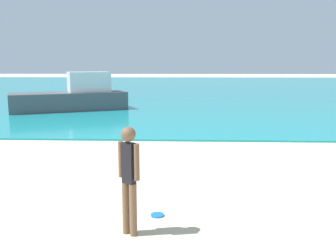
{
  "coord_description": "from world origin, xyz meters",
  "views": [
    {
      "loc": [
        0.17,
        1.21,
        2.45
      ],
      "look_at": [
        -0.18,
        9.64,
        1.05
      ],
      "focal_mm": 39.51,
      "sensor_mm": 36.0,
      "label": 1
    }
  ],
  "objects": [
    {
      "name": "water",
      "position": [
        0.0,
        42.89,
        0.03
      ],
      "size": [
        160.0,
        60.0,
        0.06
      ],
      "primitive_type": "cube",
      "color": "teal",
      "rests_on": "ground"
    },
    {
      "name": "person_standing",
      "position": [
        -0.6,
        6.26,
        0.91
      ],
      "size": [
        0.33,
        0.23,
        1.6
      ],
      "rotation": [
        0.0,
        0.0,
        5.74
      ],
      "color": "brown",
      "rests_on": "ground"
    },
    {
      "name": "frisbee",
      "position": [
        -0.24,
        6.94,
        0.01
      ],
      "size": [
        0.22,
        0.22,
        0.03
      ],
      "primitive_type": "cylinder",
      "color": "blue",
      "rests_on": "ground"
    },
    {
      "name": "boat_near",
      "position": [
        -5.66,
        20.6,
        0.76
      ],
      "size": [
        6.19,
        4.18,
        2.02
      ],
      "rotation": [
        0.0,
        0.0,
        3.57
      ],
      "color": "#4C4C51",
      "rests_on": "water"
    }
  ]
}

